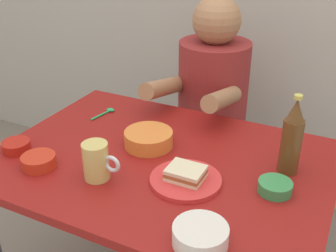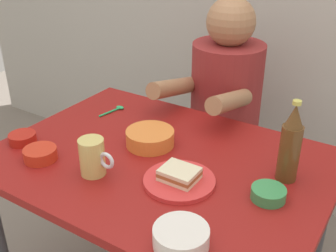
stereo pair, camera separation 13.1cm
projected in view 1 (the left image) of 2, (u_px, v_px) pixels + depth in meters
dining_table at (162, 182)px, 1.42m from camera, size 1.10×0.80×0.74m
stool at (209, 163)px, 2.08m from camera, size 0.34×0.34×0.45m
person_seated at (212, 87)px, 1.88m from camera, size 0.33×0.56×0.72m
plate_orange at (186, 180)px, 1.25m from camera, size 0.22×0.22×0.01m
sandwich at (186, 173)px, 1.24m from camera, size 0.11×0.09×0.04m
beer_mug at (97, 161)px, 1.25m from camera, size 0.13×0.08×0.12m
beer_bottle at (292, 138)px, 1.26m from camera, size 0.06×0.06×0.26m
sauce_bowl_chili at (39, 161)px, 1.32m from camera, size 0.11×0.11×0.04m
dip_bowl_green at (275, 186)px, 1.20m from camera, size 0.10×0.10×0.03m
sambal_bowl_red at (16, 146)px, 1.42m from camera, size 0.10×0.10×0.03m
soup_bowl_orange at (149, 138)px, 1.44m from camera, size 0.17×0.17×0.05m
rice_bowl_white at (200, 235)px, 1.01m from camera, size 0.14×0.14×0.05m
spoon at (107, 112)px, 1.69m from camera, size 0.04×0.12×0.01m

